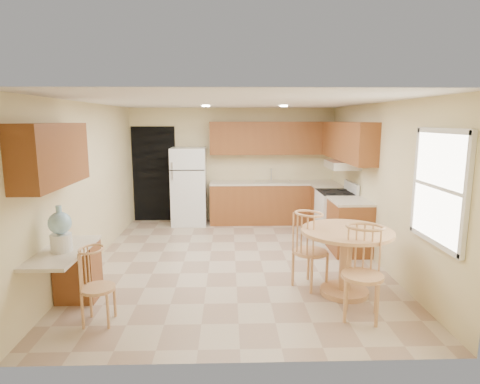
{
  "coord_description": "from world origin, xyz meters",
  "views": [
    {
      "loc": [
        -0.11,
        -6.15,
        2.23
      ],
      "look_at": [
        0.09,
        0.3,
        1.07
      ],
      "focal_mm": 30.0,
      "sensor_mm": 36.0,
      "label": 1
    }
  ],
  "objects_px": {
    "chair_table_a": "(312,244)",
    "chair_desk": "(95,281)",
    "dining_table": "(346,252)",
    "chair_table_b": "(366,267)",
    "water_crock": "(60,231)",
    "stove": "(336,215)",
    "refrigerator": "(189,186)"
  },
  "relations": [
    {
      "from": "chair_table_a",
      "to": "chair_desk",
      "type": "xyz_separation_m",
      "value": [
        -2.54,
        -0.91,
        -0.1
      ]
    },
    {
      "from": "dining_table",
      "to": "chair_table_b",
      "type": "distance_m",
      "value": 0.76
    },
    {
      "from": "chair_desk",
      "to": "water_crock",
      "type": "height_order",
      "value": "water_crock"
    },
    {
      "from": "stove",
      "to": "dining_table",
      "type": "distance_m",
      "value": 2.51
    },
    {
      "from": "chair_table_a",
      "to": "dining_table",
      "type": "bearing_deg",
      "value": 30.59
    },
    {
      "from": "chair_table_a",
      "to": "chair_desk",
      "type": "height_order",
      "value": "chair_table_a"
    },
    {
      "from": "chair_table_b",
      "to": "water_crock",
      "type": "relative_size",
      "value": 2.02
    },
    {
      "from": "refrigerator",
      "to": "dining_table",
      "type": "relative_size",
      "value": 1.43
    },
    {
      "from": "dining_table",
      "to": "chair_desk",
      "type": "height_order",
      "value": "dining_table"
    },
    {
      "from": "refrigerator",
      "to": "dining_table",
      "type": "height_order",
      "value": "refrigerator"
    },
    {
      "from": "dining_table",
      "to": "chair_table_a",
      "type": "relative_size",
      "value": 1.13
    },
    {
      "from": "chair_desk",
      "to": "chair_table_a",
      "type": "bearing_deg",
      "value": 109.48
    },
    {
      "from": "stove",
      "to": "chair_table_a",
      "type": "height_order",
      "value": "stove"
    },
    {
      "from": "dining_table",
      "to": "chair_table_b",
      "type": "relative_size",
      "value": 1.1
    },
    {
      "from": "chair_table_b",
      "to": "chair_desk",
      "type": "height_order",
      "value": "chair_table_b"
    },
    {
      "from": "chair_table_a",
      "to": "chair_desk",
      "type": "relative_size",
      "value": 1.2
    },
    {
      "from": "water_crock",
      "to": "refrigerator",
      "type": "bearing_deg",
      "value": 75.73
    },
    {
      "from": "refrigerator",
      "to": "dining_table",
      "type": "bearing_deg",
      "value": -57.35
    },
    {
      "from": "refrigerator",
      "to": "water_crock",
      "type": "distance_m",
      "value": 4.26
    },
    {
      "from": "chair_table_b",
      "to": "water_crock",
      "type": "bearing_deg",
      "value": 14.27
    },
    {
      "from": "chair_table_a",
      "to": "chair_desk",
      "type": "bearing_deg",
      "value": -109.17
    },
    {
      "from": "chair_table_a",
      "to": "water_crock",
      "type": "bearing_deg",
      "value": -117.29
    },
    {
      "from": "dining_table",
      "to": "water_crock",
      "type": "xyz_separation_m",
      "value": [
        -3.4,
        -0.46,
        0.44
      ]
    },
    {
      "from": "chair_table_a",
      "to": "chair_table_b",
      "type": "xyz_separation_m",
      "value": [
        0.41,
        -0.9,
        0.02
      ]
    },
    {
      "from": "stove",
      "to": "refrigerator",
      "type": "bearing_deg",
      "value": 157.01
    },
    {
      "from": "refrigerator",
      "to": "stove",
      "type": "bearing_deg",
      "value": -22.99
    },
    {
      "from": "water_crock",
      "to": "dining_table",
      "type": "bearing_deg",
      "value": 7.73
    },
    {
      "from": "water_crock",
      "to": "chair_desk",
      "type": "bearing_deg",
      "value": -33.45
    },
    {
      "from": "chair_table_a",
      "to": "stove",
      "type": "bearing_deg",
      "value": 119.05
    },
    {
      "from": "stove",
      "to": "chair_table_b",
      "type": "height_order",
      "value": "stove"
    },
    {
      "from": "chair_table_a",
      "to": "chair_table_b",
      "type": "height_order",
      "value": "chair_table_b"
    },
    {
      "from": "chair_table_b",
      "to": "water_crock",
      "type": "xyz_separation_m",
      "value": [
        -3.4,
        0.29,
        0.36
      ]
    }
  ]
}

